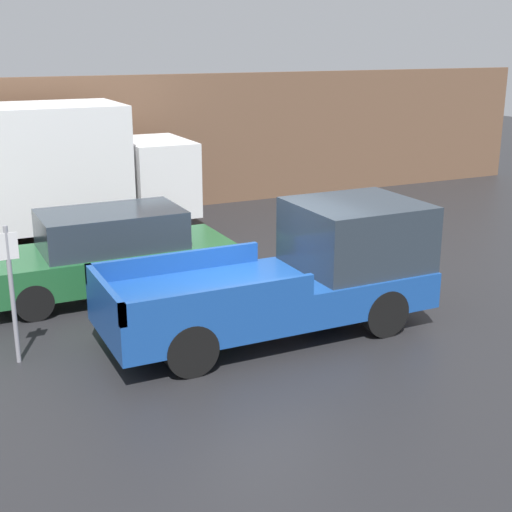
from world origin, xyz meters
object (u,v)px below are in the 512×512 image
object	(u,v)px
parking_sign	(11,287)
car	(108,253)
pickup_truck	(299,273)
delivery_truck	(32,170)
newspaper_box	(179,192)

from	to	relation	value
parking_sign	car	bearing A→B (deg)	50.29
pickup_truck	car	distance (m)	3.95
parking_sign	delivery_truck	bearing A→B (deg)	78.27
delivery_truck	parking_sign	bearing A→B (deg)	-101.73
delivery_truck	newspaper_box	world-z (taller)	delivery_truck
newspaper_box	delivery_truck	bearing A→B (deg)	-156.25
pickup_truck	newspaper_box	world-z (taller)	pickup_truck
car	parking_sign	size ratio (longest dim) A/B	2.24
parking_sign	newspaper_box	size ratio (longest dim) A/B	2.04
car	parking_sign	bearing A→B (deg)	-129.71
delivery_truck	newspaper_box	distance (m)	4.85
parking_sign	newspaper_box	world-z (taller)	parking_sign
parking_sign	newspaper_box	bearing A→B (deg)	56.50
delivery_truck	newspaper_box	bearing A→B (deg)	23.75
pickup_truck	newspaper_box	size ratio (longest dim) A/B	5.23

